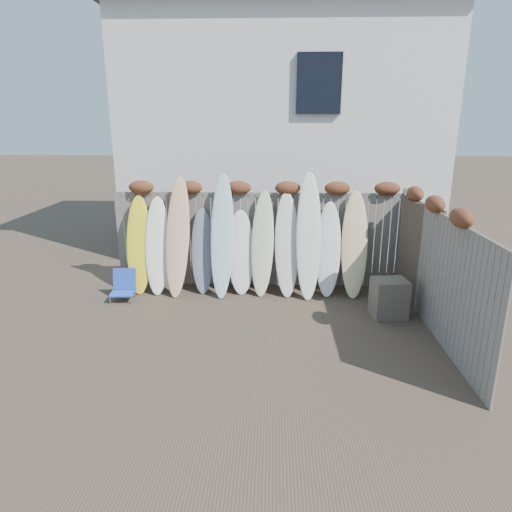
{
  "coord_description": "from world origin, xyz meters",
  "views": [
    {
      "loc": [
        0.31,
        -6.9,
        3.42
      ],
      "look_at": [
        0.0,
        1.2,
        1.0
      ],
      "focal_mm": 32.0,
      "sensor_mm": 36.0,
      "label": 1
    }
  ],
  "objects_px": {
    "beach_chair": "(124,286)",
    "surfboard_0": "(139,245)",
    "lattice_panel": "(418,257)",
    "wooden_crate": "(389,298)"
  },
  "relations": [
    {
      "from": "beach_chair",
      "to": "surfboard_0",
      "type": "bearing_deg",
      "value": 68.45
    },
    {
      "from": "beach_chair",
      "to": "lattice_panel",
      "type": "height_order",
      "value": "lattice_panel"
    },
    {
      "from": "lattice_panel",
      "to": "surfboard_0",
      "type": "distance_m",
      "value": 5.46
    },
    {
      "from": "wooden_crate",
      "to": "lattice_panel",
      "type": "height_order",
      "value": "lattice_panel"
    },
    {
      "from": "beach_chair",
      "to": "wooden_crate",
      "type": "height_order",
      "value": "wooden_crate"
    },
    {
      "from": "wooden_crate",
      "to": "lattice_panel",
      "type": "relative_size",
      "value": 0.35
    },
    {
      "from": "beach_chair",
      "to": "surfboard_0",
      "type": "distance_m",
      "value": 0.9
    },
    {
      "from": "beach_chair",
      "to": "lattice_panel",
      "type": "distance_m",
      "value": 5.67
    },
    {
      "from": "lattice_panel",
      "to": "surfboard_0",
      "type": "bearing_deg",
      "value": 157.53
    },
    {
      "from": "wooden_crate",
      "to": "beach_chair",
      "type": "bearing_deg",
      "value": 172.92
    }
  ]
}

